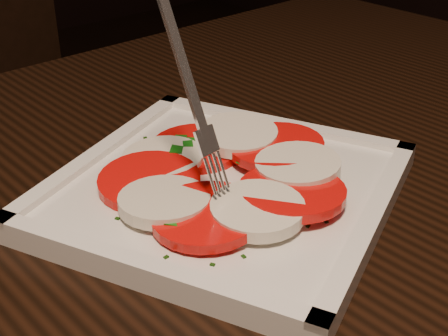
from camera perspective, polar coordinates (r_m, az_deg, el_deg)
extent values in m
cube|color=black|center=(0.54, 0.45, -3.95)|extent=(1.23, 0.84, 0.04)
cylinder|color=black|center=(1.28, 8.09, -2.81)|extent=(0.06, 0.06, 0.71)
cube|color=black|center=(1.23, -16.79, -0.01)|extent=(0.49, 0.49, 0.04)
cylinder|color=black|center=(1.34, -4.44, -8.63)|extent=(0.04, 0.04, 0.41)
cylinder|color=black|center=(1.57, -14.07, -3.25)|extent=(0.04, 0.04, 0.41)
cube|color=white|center=(0.52, 0.00, -2.16)|extent=(0.35, 0.35, 0.01)
cylinder|color=red|center=(0.56, -2.52, 1.82)|extent=(0.08, 0.08, 0.01)
cylinder|color=silver|center=(0.54, -5.61, 0.78)|extent=(0.07, 0.07, 0.01)
cylinder|color=red|center=(0.51, -6.85, -1.19)|extent=(0.08, 0.08, 0.01)
cylinder|color=silver|center=(0.48, -5.47, -3.07)|extent=(0.07, 0.07, 0.02)
cylinder|color=red|center=(0.46, -1.60, -4.33)|extent=(0.08, 0.08, 0.01)
cylinder|color=silver|center=(0.46, 3.07, -3.83)|extent=(0.07, 0.07, 0.01)
cylinder|color=red|center=(0.49, 6.25, -2.17)|extent=(0.08, 0.08, 0.01)
cylinder|color=silver|center=(0.52, 6.75, 0.19)|extent=(0.07, 0.07, 0.01)
cylinder|color=red|center=(0.55, 4.78, 1.98)|extent=(0.08, 0.08, 0.01)
cylinder|color=silver|center=(0.56, 1.31, 3.08)|extent=(0.07, 0.07, 0.02)
cube|color=#125B0F|center=(0.50, 7.16, -1.27)|extent=(0.03, 0.01, 0.00)
cube|color=#125B0F|center=(0.56, -4.18, 2.23)|extent=(0.04, 0.04, 0.00)
cube|color=#125B0F|center=(0.55, 3.13, 1.66)|extent=(0.01, 0.04, 0.01)
cube|color=#125B0F|center=(0.53, 2.51, 0.91)|extent=(0.03, 0.02, 0.00)
cube|color=#125B0F|center=(0.54, -3.22, 1.52)|extent=(0.03, 0.03, 0.00)
cube|color=#125B0F|center=(0.48, 0.98, -2.75)|extent=(0.04, 0.03, 0.01)
cube|color=#125B0F|center=(0.56, -3.84, 2.56)|extent=(0.03, 0.03, 0.00)
cube|color=#125B0F|center=(0.46, -4.23, -3.88)|extent=(0.04, 0.03, 0.00)
cube|color=#125B0F|center=(0.54, -0.43, 1.53)|extent=(0.02, 0.03, 0.00)
cube|color=#113509|center=(0.47, 9.31, -4.86)|extent=(0.00, 0.00, 0.00)
cube|color=#113509|center=(0.44, -3.60, -7.64)|extent=(0.00, 0.00, 0.00)
cube|color=#113509|center=(0.57, 5.50, 1.87)|extent=(0.00, 0.00, 0.00)
cube|color=#113509|center=(0.59, -2.65, 2.82)|extent=(0.00, 0.00, 0.00)
cube|color=#113509|center=(0.48, -9.72, -4.57)|extent=(0.00, 0.00, 0.00)
cube|color=#113509|center=(0.50, -8.69, -3.17)|extent=(0.00, 0.00, 0.00)
cube|color=#113509|center=(0.57, 7.15, 1.78)|extent=(0.00, 0.00, 0.00)
cube|color=#113509|center=(0.54, -8.05, 0.07)|extent=(0.00, 0.00, 0.00)
cube|color=#113509|center=(0.43, -1.06, -8.82)|extent=(0.00, 0.00, 0.00)
cube|color=#113509|center=(0.60, 1.23, 3.39)|extent=(0.00, 0.00, 0.00)
cube|color=#113509|center=(0.47, 7.70, -5.27)|extent=(0.00, 0.00, 0.00)
cube|color=#113509|center=(0.45, -3.55, -6.40)|extent=(0.00, 0.00, 0.00)
cube|color=#113509|center=(0.43, -5.31, -8.11)|extent=(0.00, 0.00, 0.00)
cube|color=#113509|center=(0.52, 10.56, -1.78)|extent=(0.00, 0.00, 0.00)
cube|color=#113509|center=(0.53, -10.57, -1.26)|extent=(0.00, 0.00, 0.00)
cube|color=#113509|center=(0.59, -7.22, 2.77)|extent=(0.00, 0.00, 0.00)
cube|color=#113509|center=(0.50, -8.99, -3.08)|extent=(0.00, 0.00, 0.00)
cube|color=#113509|center=(0.43, 1.81, -8.09)|extent=(0.00, 0.00, 0.00)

